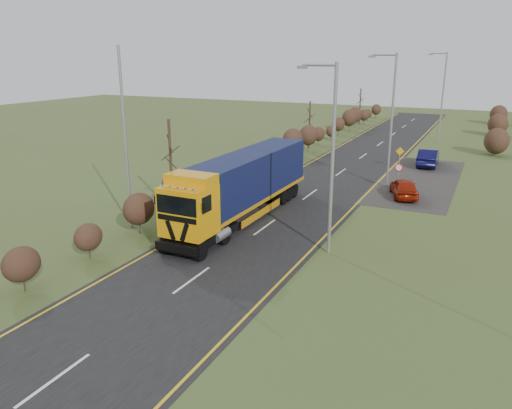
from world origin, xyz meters
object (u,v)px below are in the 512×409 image
object	(u,v)px
speed_sign	(398,172)
lorry	(243,183)
car_red_hatchback	(404,188)
car_blue_sedan	(428,158)
streetlight_near	(330,152)

from	to	relation	value
speed_sign	lorry	bearing A→B (deg)	-124.96
lorry	speed_sign	size ratio (longest dim) A/B	6.80
lorry	car_red_hatchback	world-z (taller)	lorry
car_red_hatchback	car_blue_sedan	distance (m)	11.67
car_red_hatchback	streetlight_near	world-z (taller)	streetlight_near
car_red_hatchback	speed_sign	size ratio (longest dim) A/B	1.87
car_red_hatchback	streetlight_near	size ratio (longest dim) A/B	0.43
car_red_hatchback	speed_sign	xyz separation A→B (m)	(-0.67, 1.19, 0.81)
car_blue_sedan	speed_sign	world-z (taller)	speed_sign
car_blue_sedan	streetlight_near	bearing A→B (deg)	83.09
speed_sign	streetlight_near	bearing A→B (deg)	-94.71
lorry	streetlight_near	distance (m)	7.60
lorry	car_blue_sedan	size ratio (longest dim) A/B	3.11
lorry	car_blue_sedan	distance (m)	22.81
car_red_hatchback	speed_sign	bearing A→B (deg)	-78.55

